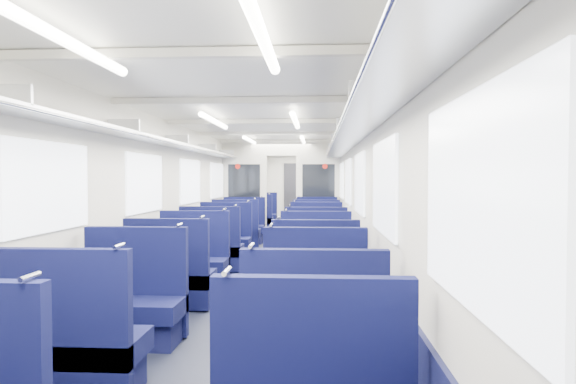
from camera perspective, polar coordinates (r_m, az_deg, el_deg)
name	(u,v)px	position (r m, az deg, el deg)	size (l,w,h in m)	color
floor	(272,257)	(9.37, -1.86, -7.48)	(2.80, 18.00, 0.01)	black
ceiling	(272,131)	(9.29, -1.88, 6.98)	(2.80, 18.00, 0.01)	silver
wall_left	(198,194)	(9.49, -10.32, -0.26)	(0.02, 18.00, 2.35)	beige
dado_left	(199,238)	(9.55, -10.20, -5.21)	(0.03, 17.90, 0.70)	black
wall_right	(347,195)	(9.23, 6.81, -0.30)	(0.02, 18.00, 2.35)	beige
dado_right	(346,239)	(9.30, 6.70, -5.39)	(0.03, 17.90, 0.70)	black
wall_far	(294,186)	(18.24, 0.73, 0.72)	(2.80, 0.02, 2.35)	beige
luggage_rack_left	(207,152)	(9.45, -9.24, 4.58)	(0.36, 17.40, 0.18)	#B2B5BA
luggage_rack_right	(337,151)	(9.23, 5.67, 4.66)	(0.36, 17.40, 0.18)	#B2B5BA
windows	(269,182)	(8.80, -2.14, 1.21)	(2.78, 15.60, 0.75)	white
ceiling_fittings	(270,133)	(9.03, -2.03, 6.74)	(2.70, 16.06, 0.11)	beige
end_door	(294,191)	(18.18, 0.72, 0.16)	(0.75, 0.06, 2.00)	black
bulkhead	(281,188)	(11.68, -0.78, 0.42)	(2.80, 0.10, 2.35)	beige
seat_4	(70,350)	(3.83, -23.79, -16.24)	(0.96, 0.53, 1.07)	#0C0F39
seat_5	(314,352)	(3.50, 3.02, -17.83)	(0.96, 0.53, 1.07)	#0C0F39
seat_6	(132,306)	(4.82, -17.52, -12.42)	(0.96, 0.53, 1.07)	#0C0F39
seat_7	(315,308)	(4.57, 3.12, -13.14)	(0.96, 0.53, 1.07)	#0C0F39
seat_8	(170,279)	(5.91, -13.37, -9.75)	(0.96, 0.53, 1.07)	#0C0F39
seat_9	(315,282)	(5.62, 3.17, -10.32)	(0.96, 0.53, 1.07)	#0C0F39
seat_10	(193,264)	(6.88, -10.89, -8.11)	(0.96, 0.53, 1.07)	#0C0F39
seat_11	(316,265)	(6.68, 3.21, -8.38)	(0.96, 0.53, 1.07)	#0C0F39
seat_12	(212,251)	(8.04, -8.75, -6.67)	(0.96, 0.53, 1.07)	#0C0F39
seat_13	(316,252)	(7.83, 3.24, -6.88)	(0.96, 0.53, 1.07)	#0C0F39
seat_14	(225,241)	(9.13, -7.26, -5.65)	(0.96, 0.53, 1.07)	#0C0F39
seat_15	(316,241)	(9.12, 3.26, -5.66)	(0.96, 0.53, 1.07)	#0C0F39
seat_16	(236,233)	(10.38, -5.95, -4.76)	(0.96, 0.53, 1.07)	#0C0F39
seat_17	(316,234)	(10.30, 3.28, -4.80)	(0.96, 0.53, 1.07)	#0C0F39
seat_18	(244,228)	(11.38, -5.12, -4.18)	(0.96, 0.53, 1.07)	#0C0F39
seat_19	(316,228)	(11.43, 3.29, -4.15)	(0.96, 0.53, 1.07)	#0C0F39
seat_20	(255,221)	(13.38, -3.83, -3.29)	(0.96, 0.53, 1.07)	#0C0F39
seat_21	(317,220)	(13.44, 3.31, -3.27)	(0.96, 0.53, 1.07)	#0C0F39
seat_22	(261,217)	(14.72, -3.17, -2.83)	(0.96, 0.53, 1.07)	#0C0F39
seat_23	(317,217)	(14.54, 3.31, -2.89)	(0.96, 0.53, 1.07)	#0C0F39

